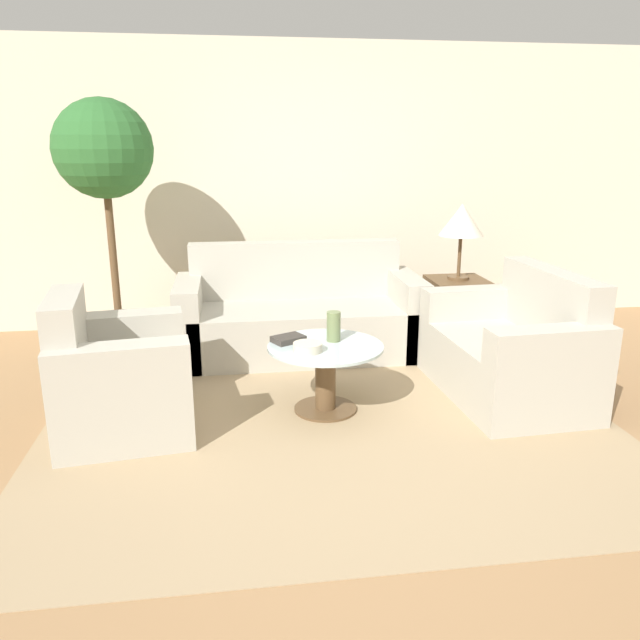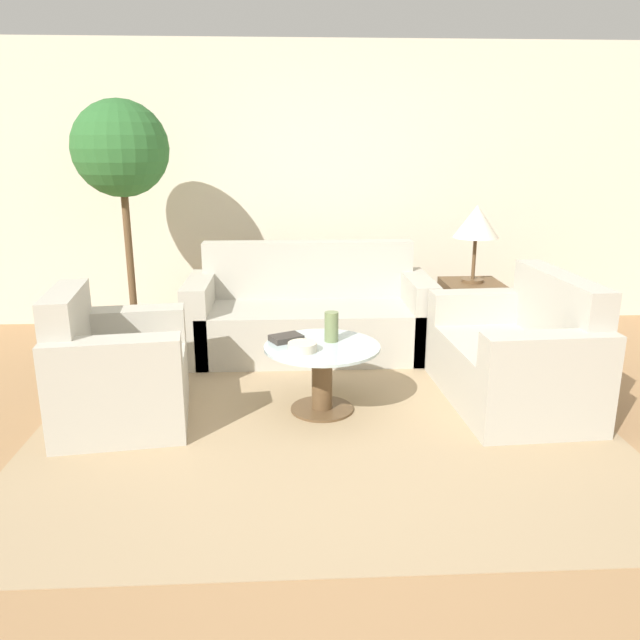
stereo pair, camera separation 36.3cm
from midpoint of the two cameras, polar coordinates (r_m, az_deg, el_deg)
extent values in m
plane|color=#9E754C|center=(3.56, 0.91, -12.71)|extent=(14.00, 14.00, 0.00)
cube|color=beige|center=(6.02, -3.48, 12.05)|extent=(10.00, 0.06, 2.60)
cube|color=tan|center=(4.15, -2.03, -8.24)|extent=(3.54, 3.31, 0.01)
cube|color=#B2AD9E|center=(5.16, -3.85, -0.95)|extent=(1.79, 0.84, 0.42)
cube|color=#B2AD9E|center=(5.42, -4.16, 2.46)|extent=(1.79, 0.18, 0.89)
cube|color=#B2AD9E|center=(5.15, -13.83, -0.13)|extent=(0.20, 0.84, 0.64)
cube|color=#B2AD9E|center=(5.27, 5.86, 0.63)|extent=(0.20, 0.84, 0.64)
cube|color=#B2AD9E|center=(4.08, -19.87, -6.60)|extent=(0.85, 0.77, 0.42)
cube|color=#B2AD9E|center=(4.04, -24.33, -3.94)|extent=(0.27, 0.70, 0.86)
cube|color=#B2AD9E|center=(3.72, -20.38, -6.93)|extent=(0.79, 0.30, 0.64)
cube|color=#B2AD9E|center=(4.36, -19.73, -3.54)|extent=(0.79, 0.30, 0.64)
cube|color=#B2AD9E|center=(4.46, 14.28, -4.17)|extent=(0.85, 1.12, 0.42)
cube|color=#B2AD9E|center=(4.53, 18.00, -1.10)|extent=(0.24, 1.09, 0.88)
cube|color=#B2AD9E|center=(4.89, 11.72, -0.82)|extent=(0.80, 0.24, 0.64)
cube|color=#B2AD9E|center=(3.98, 17.68, -5.19)|extent=(0.80, 0.24, 0.64)
cylinder|color=brown|center=(4.15, -2.03, -8.16)|extent=(0.41, 0.41, 0.02)
cylinder|color=brown|center=(4.07, -2.06, -5.50)|extent=(0.13, 0.13, 0.43)
cylinder|color=#B2C6C6|center=(4.00, -2.09, -2.48)|extent=(0.75, 0.75, 0.02)
cube|color=brown|center=(5.44, 10.48, 0.64)|extent=(0.47, 0.47, 0.59)
cylinder|color=brown|center=(5.37, 10.64, 3.80)|extent=(0.18, 0.18, 0.02)
cylinder|color=brown|center=(5.34, 10.74, 5.75)|extent=(0.03, 0.03, 0.35)
cone|color=beige|center=(5.29, 10.91, 8.98)|extent=(0.37, 0.37, 0.26)
cylinder|color=#3D3833|center=(5.49, -19.62, -1.28)|extent=(0.39, 0.39, 0.34)
cylinder|color=brown|center=(5.33, -20.34, 6.19)|extent=(0.06, 0.06, 1.11)
sphere|color=#2D662D|center=(5.27, -21.16, 14.41)|extent=(0.76, 0.76, 0.76)
cylinder|color=#6B7A4C|center=(4.05, -1.31, -0.62)|extent=(0.09, 0.09, 0.20)
cylinder|color=beige|center=(3.87, -3.82, -2.54)|extent=(0.18, 0.18, 0.06)
cube|color=#38332D|center=(4.07, -5.47, -1.77)|extent=(0.24, 0.22, 0.04)
camera|label=1|loc=(0.18, -92.47, -0.70)|focal=35.00mm
camera|label=2|loc=(0.18, 87.53, 0.70)|focal=35.00mm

